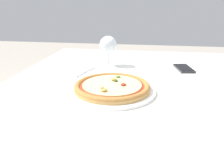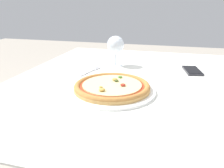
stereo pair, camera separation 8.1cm
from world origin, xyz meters
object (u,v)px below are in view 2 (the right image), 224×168
Objects in this scene: wine_glass_far_left at (116,45)px; cell_phone at (192,70)px; dining_table at (149,98)px; pizza_plate at (112,87)px; fork at (91,71)px.

wine_glass_far_left is 1.02× the size of cell_phone.
pizza_plate reaches higher than dining_table.
cell_phone is at bearing -1.14° from wine_glass_far_left.
dining_table is at bearing 51.86° from pizza_plate.
pizza_plate is 2.12× the size of cell_phone.
cell_phone is at bearing 44.80° from dining_table.
wine_glass_far_left reaches higher than pizza_plate.
fork reaches higher than dining_table.
pizza_plate is 2.08× the size of wine_glass_far_left.
fork is 1.08× the size of wine_glass_far_left.
pizza_plate is 0.47m from cell_phone.
dining_table is 7.63× the size of wine_glass_far_left.
wine_glass_far_left reaches higher than dining_table.
cell_phone is (0.48, 0.12, 0.00)m from fork.
wine_glass_far_left is (0.09, 0.13, 0.11)m from fork.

